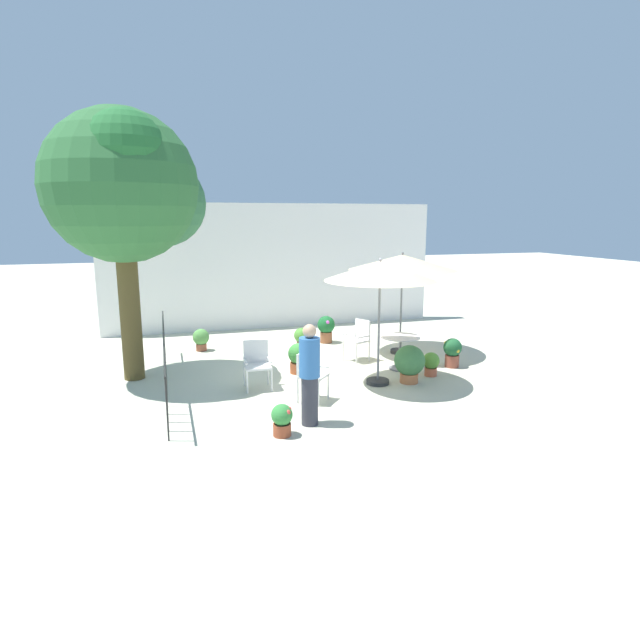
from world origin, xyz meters
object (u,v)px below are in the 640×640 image
cafe_table_0 (400,346)px  patio_chair_2 (257,361)px  potted_plant_0 (201,339)px  potted_plant_2 (431,363)px  potted_plant_4 (409,362)px  potted_plant_6 (326,327)px  potted_plant_7 (452,351)px  patio_umbrella_0 (402,263)px  potted_plant_5 (299,357)px  potted_plant_3 (302,337)px  patio_umbrella_1 (380,272)px  standing_person (310,374)px  shade_tree (124,187)px  potted_plant_1 (282,419)px  patio_chair_1 (359,337)px  patio_chair_0 (309,372)px

cafe_table_0 → patio_chair_2: size_ratio=0.93×
potted_plant_0 → potted_plant_2: potted_plant_0 is taller
potted_plant_0 → potted_plant_4: (3.69, -3.69, 0.11)m
potted_plant_6 → potted_plant_7: size_ratio=1.11×
patio_umbrella_0 → potted_plant_6: (-1.36, 1.50, -1.73)m
potted_plant_5 → potted_plant_7: (3.27, -0.54, 0.02)m
patio_umbrella_0 → potted_plant_3: (-2.16, 0.96, -1.82)m
patio_umbrella_1 → standing_person: size_ratio=1.52×
shade_tree → potted_plant_2: (5.70, -1.60, -3.46)m
shade_tree → cafe_table_0: (5.31, -0.98, -3.22)m
potted_plant_1 → potted_plant_5: potted_plant_5 is taller
patio_chair_2 → standing_person: bearing=-77.0°
patio_chair_1 → potted_plant_0: bearing=150.3°
patio_chair_1 → potted_plant_6: 1.83m
patio_umbrella_0 → patio_chair_1: size_ratio=2.72×
patio_chair_1 → potted_plant_2: patio_chair_1 is taller
shade_tree → patio_chair_1: size_ratio=5.63×
patio_umbrella_1 → standing_person: 2.74m
potted_plant_0 → patio_chair_1: bearing=-29.7°
cafe_table_0 → potted_plant_6: (-0.78, 2.72, -0.10)m
potted_plant_0 → cafe_table_0: bearing=-35.7°
patio_umbrella_1 → patio_chair_0: patio_umbrella_1 is taller
patio_umbrella_0 → patio_chair_2: size_ratio=2.79×
shade_tree → potted_plant_0: shade_tree is taller
potted_plant_1 → potted_plant_4: bearing=30.9°
shade_tree → potted_plant_4: shade_tree is taller
patio_chair_2 → potted_plant_0: 3.24m
patio_umbrella_0 → potted_plant_5: patio_umbrella_0 is taller
potted_plant_6 → potted_plant_7: (1.93, -2.90, -0.05)m
cafe_table_0 → patio_chair_0: (-2.36, -1.31, 0.02)m
patio_chair_0 → standing_person: size_ratio=0.55×
cafe_table_0 → potted_plant_0: (-3.91, 2.81, -0.20)m
patio_chair_1 → potted_plant_0: patio_chair_1 is taller
cafe_table_0 → potted_plant_7: 1.17m
potted_plant_3 → potted_plant_6: size_ratio=0.79×
cafe_table_0 → potted_plant_5: cafe_table_0 is taller
potted_plant_5 → cafe_table_0: bearing=-9.5°
potted_plant_3 → potted_plant_7: potted_plant_7 is taller
shade_tree → potted_plant_4: 6.35m
shade_tree → potted_plant_0: size_ratio=9.63×
potted_plant_0 → patio_chair_2: bearing=-75.5°
patio_chair_0 → patio_chair_1: 2.84m
potted_plant_1 → potted_plant_7: potted_plant_7 is taller
patio_chair_2 → standing_person: (0.46, -2.01, 0.31)m
potted_plant_7 → patio_chair_1: bearing=147.9°
standing_person → potted_plant_5: bearing=79.0°
patio_chair_0 → patio_umbrella_1: bearing=19.0°
potted_plant_4 → potted_plant_6: 3.64m
standing_person → patio_umbrella_1: bearing=40.7°
patio_chair_2 → potted_plant_3: 2.93m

